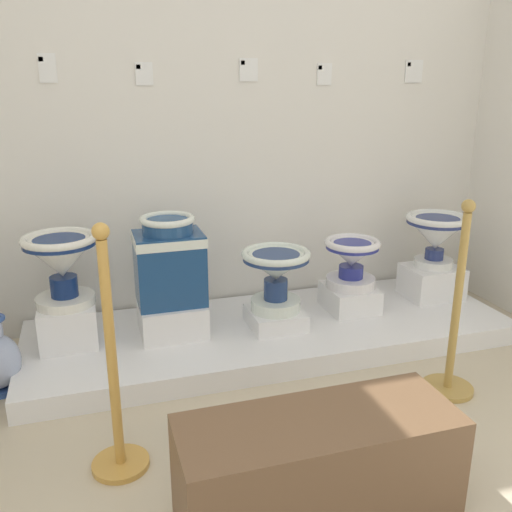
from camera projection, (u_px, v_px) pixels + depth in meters
The scene contains 20 objects.
wall_back at pixel (245, 54), 3.29m from camera, with size 3.54×0.06×3.27m, color white.
display_platform at pixel (271, 332), 3.29m from camera, with size 2.81×0.94×0.12m, color white.
plinth_block_tall_cobalt at pixel (68, 324), 3.00m from camera, with size 0.29×0.32×0.23m, color white.
antique_toilet_tall_cobalt at pixel (61, 259), 2.89m from camera, with size 0.39×0.39×0.38m.
plinth_block_leftmost at pixel (172, 317), 3.13m from camera, with size 0.36×0.35×0.18m, color white.
antique_toilet_leftmost at pixel (169, 259), 3.03m from camera, with size 0.37×0.30×0.49m.
plinth_block_pale_glazed at pixel (275, 318), 3.23m from camera, with size 0.30×0.32×0.10m, color white.
antique_toilet_pale_glazed at pixel (276, 270), 3.14m from camera, with size 0.39×0.39×0.36m.
plinth_block_slender_white at pixel (350, 298), 3.46m from camera, with size 0.29×0.32×0.15m, color white.
antique_toilet_slender_white at pixel (352, 257), 3.38m from camera, with size 0.34×0.34×0.30m.
plinth_block_broad_patterned at pixel (431, 282), 3.65m from camera, with size 0.35×0.30×0.21m, color white.
antique_toilet_broad_patterned at pixel (436, 232), 3.55m from camera, with size 0.40×0.40×0.35m.
info_placard_first at pixel (47, 68), 2.97m from camera, with size 0.09×0.01×0.15m.
info_placard_second at pixel (144, 74), 3.12m from camera, with size 0.10×0.01×0.12m.
info_placard_third at pixel (248, 70), 3.29m from camera, with size 0.11×0.01×0.13m.
info_placard_fourth at pixel (324, 74), 3.43m from camera, with size 0.10×0.01×0.13m.
info_placard_fifth at pixel (414, 71), 3.61m from camera, with size 0.13×0.01×0.14m.
stanchion_post_near_left at pixel (115, 394), 2.13m from camera, with size 0.23×0.23×1.01m.
stanchion_post_near_right at pixel (453, 337), 2.70m from camera, with size 0.25×0.25×0.98m.
museum_bench at pixel (318, 469), 1.92m from camera, with size 0.97×0.36×0.40m, color brown.
Camera 1 is at (0.69, -0.67, 1.48)m, focal length 38.91 mm.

